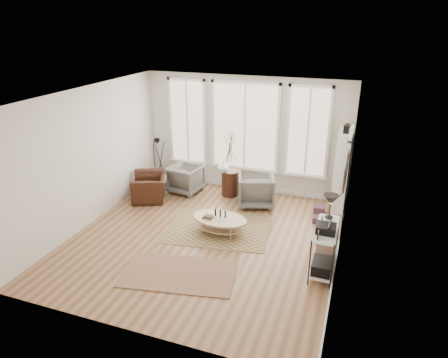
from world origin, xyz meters
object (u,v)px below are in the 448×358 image
at_px(coffee_table, 219,221).
at_px(low_shelf, 325,244).
at_px(side_table, 230,162).
at_px(bookcase, 342,172).
at_px(accent_chair, 150,187).
at_px(armchair_right, 256,190).
at_px(armchair_left, 186,179).

bearing_deg(coffee_table, low_shelf, -14.92).
bearing_deg(side_table, bookcase, 0.49).
bearing_deg(accent_chair, side_table, 91.89).
xyz_separation_m(bookcase, armchair_right, (-1.88, -0.36, -0.57)).
relative_size(armchair_left, accent_chair, 0.80).
xyz_separation_m(bookcase, side_table, (-2.64, -0.02, -0.08)).
bearing_deg(side_table, low_shelf, -44.06).
bearing_deg(side_table, armchair_left, -170.82).
distance_m(low_shelf, armchair_left, 4.38).
distance_m(low_shelf, coffee_table, 2.26).
height_order(bookcase, coffee_table, bookcase).
bearing_deg(coffee_table, bookcase, 41.09).
relative_size(low_shelf, accent_chair, 1.35).
bearing_deg(armchair_right, low_shelf, 111.77).
xyz_separation_m(coffee_table, armchair_left, (-1.55, 1.74, 0.07)).
bearing_deg(accent_chair, bookcase, 77.30).
bearing_deg(coffee_table, armchair_right, 77.80).
distance_m(low_shelf, accent_chair, 4.66).
distance_m(side_table, accent_chair, 2.06).
bearing_deg(accent_chair, armchair_right, 77.80).
height_order(coffee_table, armchair_left, armchair_left).
height_order(coffee_table, side_table, side_table).
bearing_deg(accent_chair, coffee_table, 40.21).
height_order(side_table, accent_chair, side_table).
height_order(low_shelf, armchair_left, low_shelf).
height_order(low_shelf, coffee_table, low_shelf).
bearing_deg(armchair_left, bookcase, -168.14).
height_order(low_shelf, armchair_right, low_shelf).
xyz_separation_m(low_shelf, armchair_right, (-1.83, 2.16, -0.13)).
bearing_deg(bookcase, armchair_right, -169.30).
bearing_deg(accent_chair, low_shelf, 45.40).
xyz_separation_m(bookcase, accent_chair, (-4.42, -0.89, -0.64)).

